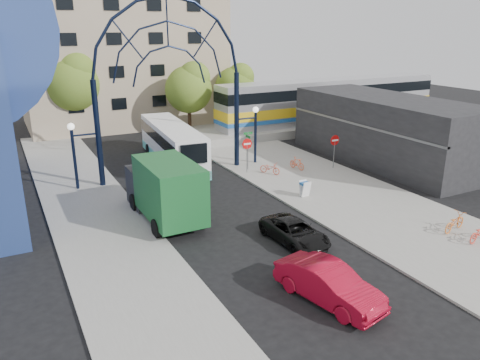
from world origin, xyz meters
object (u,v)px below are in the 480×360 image
tree_north_b (73,81)px  city_bus (172,144)px  green_truck (164,189)px  gateway_arch (169,51)px  do_not_enter_sign (335,144)px  bike_near_b (297,163)px  train_car (331,100)px  stop_sign (247,147)px  bike_far_c (480,232)px  red_sedan (329,284)px  tree_north_a (190,87)px  tree_north_c (236,84)px  bike_near_a (270,168)px  street_name_sign (248,143)px  bike_far_a (455,222)px  sandwich_board (305,187)px  black_suv (295,232)px

tree_north_b → city_bus: 14.40m
tree_north_b → green_truck: bearing=-88.1°
gateway_arch → do_not_enter_sign: 13.43m
gateway_arch → bike_near_b: (8.43, -3.01, -8.00)m
train_car → bike_near_b: 16.14m
stop_sign → bike_far_c: bearing=-72.7°
gateway_arch → bike_near_b: size_ratio=9.29×
green_truck → red_sedan: size_ratio=1.52×
tree_north_a → tree_north_c: (6.00, 2.00, -0.33)m
bike_near_a → bike_near_b: bike_near_b is taller
gateway_arch → tree_north_c: (12.12, 13.93, -4.28)m
green_truck → street_name_sign: bearing=34.3°
tree_north_b → bike_far_c: 36.03m
bike_far_a → tree_north_c: bearing=-17.6°
tree_north_b → do_not_enter_sign: bearing=-53.3°
tree_north_c → red_sedan: size_ratio=1.43×
bike_far_c → bike_near_b: bearing=-5.0°
tree_north_c → bike_far_a: 30.07m
tree_north_c → city_bus: 15.94m
tree_north_a → city_bus: bearing=-119.7°
street_name_sign → sandwich_board: street_name_sign is taller
tree_north_c → green_truck: tree_north_c is taller
street_name_sign → train_car: train_car is taller
green_truck → red_sedan: (2.91, -10.71, -0.98)m
train_car → city_bus: train_car is taller
tree_north_b → bike_near_b: tree_north_b is taller
train_car → city_bus: (-19.04, -5.13, -1.31)m
bike_far_c → tree_north_b: bearing=12.6°
gateway_arch → red_sedan: size_ratio=3.00×
stop_sign → tree_north_a: size_ratio=0.36×
sandwich_board → bike_far_a: 8.68m
tree_north_b → bike_near_b: size_ratio=5.45×
stop_sign → sandwich_board: stop_sign is taller
do_not_enter_sign → bike_far_a: 11.98m
do_not_enter_sign → red_sedan: bearing=-129.0°
green_truck → bike_near_b: (11.53, 4.11, -1.17)m
bike_near_a → city_bus: bearing=101.6°
bike_near_b → bike_far_a: 12.83m
tree_north_c → gateway_arch: bearing=-131.0°
stop_sign → red_sedan: (-4.99, -15.83, -1.24)m
sandwich_board → train_car: 21.65m
black_suv → bike_near_b: black_suv is taller
tree_north_b → red_sedan: bearing=-83.8°
red_sedan → bike_near_a: red_sedan is taller
city_bus → bike_near_b: 9.56m
red_sedan → bike_near_b: (8.61, 14.82, -0.19)m
city_bus → green_truck: green_truck is taller
tree_north_c → green_truck: 26.10m
tree_north_b → green_truck: (0.78, -23.04, -3.53)m
stop_sign → city_bus: city_bus is taller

